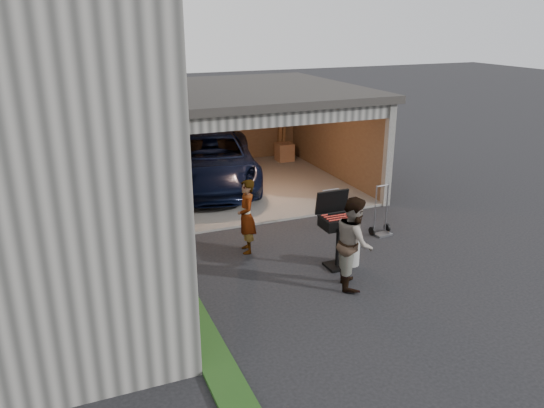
{
  "coord_description": "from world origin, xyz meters",
  "views": [
    {
      "loc": [
        -3.97,
        -7.6,
        4.74
      ],
      "look_at": [
        -0.09,
        1.76,
        1.15
      ],
      "focal_mm": 35.0,
      "sensor_mm": 36.0,
      "label": 1
    }
  ],
  "objects": [
    {
      "name": "man",
      "position": [
        0.8,
        0.01,
        0.86
      ],
      "size": [
        0.92,
        1.02,
        1.72
      ],
      "primitive_type": "imported",
      "rotation": [
        0.0,
        0.0,
        1.19
      ],
      "color": "#3C2117",
      "rests_on": "ground"
    },
    {
      "name": "hand_truck",
      "position": [
        2.67,
        1.88,
        0.23
      ],
      "size": [
        0.5,
        0.39,
        1.19
      ],
      "rotation": [
        0.0,
        0.0,
        0.09
      ],
      "color": "gray",
      "rests_on": "ground"
    },
    {
      "name": "minivan",
      "position": [
        0.12,
        6.9,
        0.75
      ],
      "size": [
        3.68,
        5.84,
        1.5
      ],
      "primitive_type": "imported",
      "rotation": [
        0.0,
        0.0,
        -0.23
      ],
      "color": "black",
      "rests_on": "ground"
    },
    {
      "name": "ground",
      "position": [
        0.0,
        0.0,
        0.0
      ],
      "size": [
        80.0,
        80.0,
        0.0
      ],
      "primitive_type": "plane",
      "color": "black",
      "rests_on": "ground"
    },
    {
      "name": "woman",
      "position": [
        -0.5,
        2.17,
        0.8
      ],
      "size": [
        0.48,
        0.64,
        1.59
      ],
      "primitive_type": "imported",
      "rotation": [
        0.0,
        0.0,
        -1.74
      ],
      "color": "silver",
      "rests_on": "ground"
    },
    {
      "name": "groundcover_strip",
      "position": [
        -2.25,
        -1.0,
        0.03
      ],
      "size": [
        0.5,
        8.0,
        0.06
      ],
      "primitive_type": "cube",
      "color": "#193814",
      "rests_on": "ground"
    },
    {
      "name": "garage",
      "position": [
        0.76,
        6.79,
        1.87
      ],
      "size": [
        6.8,
        6.3,
        2.9
      ],
      "color": "#605E59",
      "rests_on": "ground"
    },
    {
      "name": "propane_tank",
      "position": [
        1.22,
        0.77,
        0.26
      ],
      "size": [
        0.45,
        0.45,
        0.52
      ],
      "primitive_type": "cylinder",
      "rotation": [
        0.0,
        0.0,
        -0.41
      ],
      "color": "#B8B8B3",
      "rests_on": "ground"
    },
    {
      "name": "plywood_panel",
      "position": [
        -2.4,
        0.46,
        0.42
      ],
      "size": [
        0.21,
        0.76,
        0.84
      ],
      "primitive_type": "cube",
      "rotation": [
        0.0,
        -0.21,
        0.0
      ],
      "color": "brown",
      "rests_on": "ground"
    },
    {
      "name": "bbq_grill",
      "position": [
        0.9,
        0.8,
        0.91
      ],
      "size": [
        0.69,
        0.6,
        1.53
      ],
      "color": "black",
      "rests_on": "ground"
    }
  ]
}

